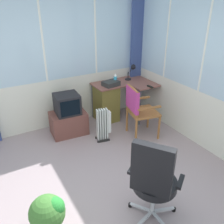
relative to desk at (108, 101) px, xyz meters
The scene contains 13 objects.
ground 2.22m from the desk, 120.73° to the right, with size 5.01×5.31×0.06m, color gray.
north_window_panel 1.52m from the desk, 164.02° to the left, with size 4.01×0.07×2.79m.
curtain_corner 1.24m from the desk, 13.33° to the left, with size 0.29×0.07×2.69m, color #394B86.
desk is the anchor object (origin of this frame).
desk_lamp 0.80m from the desk, ahead, with size 0.22×0.19×0.33m.
tv_remote 0.89m from the desk, 40.57° to the right, with size 0.04×0.15×0.02m, color black.
spray_bottle 0.48m from the desk, 18.05° to the right, with size 0.06×0.06×0.22m.
paper_tray 0.41m from the desk, 83.26° to the right, with size 0.30×0.23×0.09m, color #2C2D2C.
wooden_armchair 0.87m from the desk, 82.73° to the right, with size 0.57×0.57×0.96m.
office_chair 2.61m from the desk, 108.38° to the right, with size 0.60×0.61×1.10m.
tv_on_stand 0.93m from the desk, behind, with size 0.67×0.49×0.78m.
space_heater 0.81m from the desk, 124.88° to the right, with size 0.28×0.21×0.60m.
potted_plant 2.77m from the desk, 132.63° to the right, with size 0.39×0.39×0.47m.
Camera 1 is at (-1.11, -2.16, 2.42)m, focal length 39.61 mm.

